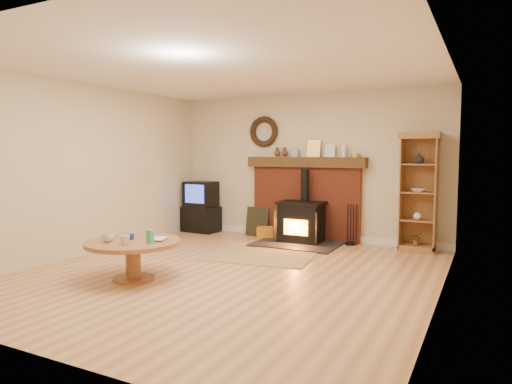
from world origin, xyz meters
The scene contains 11 objects.
ground centered at (0.00, 0.00, 0.00)m, with size 5.50×5.50×0.00m, color #B77C4C.
room_shell centered at (-0.02, 0.09, 1.72)m, with size 5.02×5.52×2.61m.
chimney_breast centered at (0.00, 2.67, 0.80)m, with size 2.20×0.22×1.78m.
wood_stove centered at (0.07, 2.27, 0.35)m, with size 1.40×1.00×1.28m.
area_rug centered at (-0.13, 1.04, 0.01)m, with size 1.62×1.12×0.01m, color brown.
tv_unit centered at (-2.12, 2.47, 0.48)m, with size 0.70×0.52×0.99m.
curio_cabinet centered at (1.95, 2.55, 0.94)m, with size 0.60×0.43×1.87m.
firelog_box centered at (-0.63, 2.40, 0.11)m, with size 0.34×0.21×0.21m, color #D3C707.
leaning_painting centered at (-0.91, 2.55, 0.27)m, with size 0.45×0.03×0.54m, color black.
fire_tools centered at (0.89, 2.50, 0.16)m, with size 0.19×0.16×0.70m.
coffee_table centered at (-0.91, -0.80, 0.39)m, with size 1.15×1.15×0.64m.
Camera 1 is at (2.94, -4.99, 1.54)m, focal length 32.00 mm.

